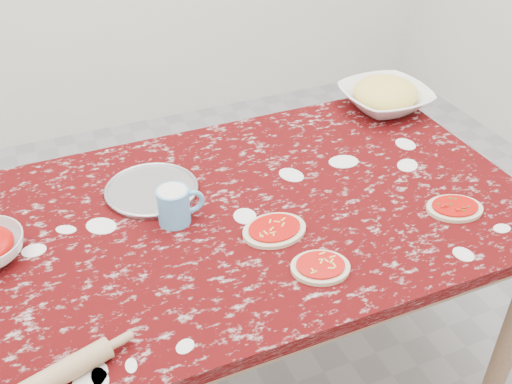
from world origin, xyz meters
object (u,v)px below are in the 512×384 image
object	(u,v)px
worktable	(256,228)
flour_mug	(175,205)
pizza_tray	(152,190)
cheese_bowl	(385,98)
rolling_pin	(55,377)

from	to	relation	value
worktable	flour_mug	size ratio (longest dim) A/B	11.70
worktable	pizza_tray	bearing A→B (deg)	144.18
cheese_bowl	flour_mug	distance (m)	0.99
worktable	flour_mug	distance (m)	0.27
worktable	rolling_pin	xyz separation A→B (m)	(-0.63, -0.41, 0.11)
pizza_tray	rolling_pin	bearing A→B (deg)	-121.50
worktable	flour_mug	world-z (taller)	flour_mug
pizza_tray	worktable	bearing A→B (deg)	-35.82
pizza_tray	cheese_bowl	world-z (taller)	cheese_bowl
worktable	pizza_tray	size ratio (longest dim) A/B	5.81
pizza_tray	flour_mug	size ratio (longest dim) A/B	2.02
flour_mug	rolling_pin	xyz separation A→B (m)	(-0.39, -0.43, -0.03)
pizza_tray	rolling_pin	size ratio (longest dim) A/B	1.12
worktable	pizza_tray	distance (m)	0.34
cheese_bowl	rolling_pin	distance (m)	1.53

